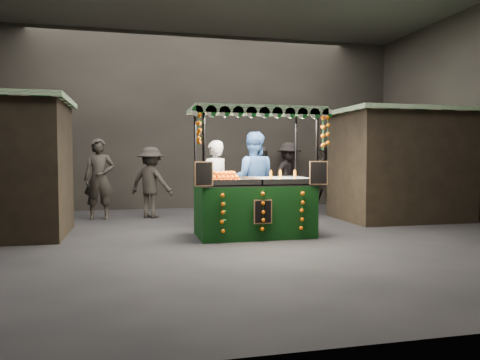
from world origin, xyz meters
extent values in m
plane|color=black|center=(0.00, 0.00, 0.00)|extent=(12.00, 12.00, 0.00)
cube|color=black|center=(0.00, 5.00, 2.50)|extent=(12.00, 0.10, 5.00)
cube|color=black|center=(0.00, -5.00, 2.50)|extent=(12.00, 0.10, 5.00)
cube|color=black|center=(4.40, 1.50, 1.25)|extent=(2.80, 2.00, 2.50)
cube|color=#135A1C|center=(4.40, 1.50, 2.55)|extent=(3.00, 2.20, 0.10)
cube|color=black|center=(0.44, 0.05, 0.48)|extent=(2.12, 1.16, 0.96)
cube|color=#B8BBC0|center=(0.44, 0.05, 0.98)|extent=(2.12, 1.16, 0.04)
cylinder|color=black|center=(-0.59, -0.50, 1.16)|extent=(0.05, 0.05, 2.31)
cylinder|color=black|center=(1.47, -0.50, 1.16)|extent=(0.05, 0.05, 2.31)
cylinder|color=black|center=(-0.59, 0.60, 1.16)|extent=(0.05, 0.05, 2.31)
cylinder|color=black|center=(1.47, 0.60, 1.16)|extent=(0.05, 0.05, 2.31)
cube|color=#135A1C|center=(0.44, 0.05, 2.35)|extent=(2.36, 1.40, 0.08)
cube|color=white|center=(1.02, 0.05, 1.04)|extent=(0.94, 1.04, 0.08)
cube|color=black|center=(-0.60, -0.56, 1.20)|extent=(0.33, 0.09, 0.42)
cube|color=black|center=(1.48, -0.56, 1.20)|extent=(0.33, 0.09, 0.42)
cube|color=black|center=(0.44, -0.57, 0.53)|extent=(0.33, 0.02, 0.42)
imported|color=gray|center=(-0.12, 1.13, 0.91)|extent=(0.78, 0.67, 1.83)
imported|color=#2B4B89|center=(0.69, 1.09, 1.01)|extent=(1.15, 0.99, 2.01)
imported|color=#2B2723|center=(-2.55, 3.13, 0.96)|extent=(0.72, 0.49, 1.92)
imported|color=#2D2925|center=(2.99, 2.70, 0.91)|extent=(1.11, 1.11, 1.81)
imported|color=#282221|center=(1.36, 3.01, 0.84)|extent=(1.01, 0.95, 1.68)
imported|color=black|center=(2.73, 4.60, 0.95)|extent=(1.42, 1.27, 1.91)
imported|color=black|center=(-4.38, 3.73, 0.94)|extent=(1.05, 0.85, 1.87)
imported|color=#292521|center=(4.50, 2.09, 0.85)|extent=(1.33, 1.58, 1.71)
imported|color=black|center=(1.85, 4.46, 0.89)|extent=(0.68, 0.77, 1.77)
imported|color=black|center=(-1.34, 3.12, 0.86)|extent=(1.28, 1.15, 1.73)
camera|label=1|loc=(-1.76, -8.25, 1.51)|focal=34.39mm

